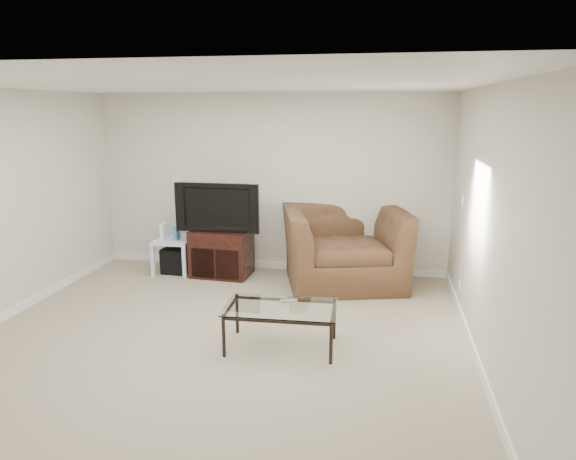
% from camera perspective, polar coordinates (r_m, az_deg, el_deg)
% --- Properties ---
extents(floor, '(5.00, 5.00, 0.00)m').
position_cam_1_polar(floor, '(5.33, -7.85, -12.22)').
color(floor, tan).
rests_on(floor, ground).
extents(ceiling, '(5.00, 5.00, 0.00)m').
position_cam_1_polar(ceiling, '(4.82, -8.83, 15.68)').
color(ceiling, white).
rests_on(ceiling, ground).
extents(wall_back, '(5.00, 0.02, 2.50)m').
position_cam_1_polar(wall_back, '(7.30, -1.99, 5.19)').
color(wall_back, silver).
rests_on(wall_back, ground).
extents(wall_right, '(0.02, 5.00, 2.50)m').
position_cam_1_polar(wall_right, '(4.76, 21.52, -0.25)').
color(wall_right, silver).
rests_on(wall_right, ground).
extents(plate_back, '(0.12, 0.02, 0.12)m').
position_cam_1_polar(plate_back, '(7.71, -12.27, 5.34)').
color(plate_back, white).
rests_on(plate_back, wall_back).
extents(plate_right_switch, '(0.02, 0.09, 0.13)m').
position_cam_1_polar(plate_right_switch, '(6.30, 18.79, 3.16)').
color(plate_right_switch, white).
rests_on(plate_right_switch, wall_right).
extents(plate_right_outlet, '(0.02, 0.08, 0.12)m').
position_cam_1_polar(plate_right_outlet, '(6.25, 18.50, -5.93)').
color(plate_right_outlet, white).
rests_on(plate_right_outlet, wall_right).
extents(tv_stand, '(0.82, 0.59, 0.66)m').
position_cam_1_polar(tv_stand, '(7.22, -7.37, -2.48)').
color(tv_stand, black).
rests_on(tv_stand, floor).
extents(dvd_player, '(0.43, 0.31, 0.06)m').
position_cam_1_polar(dvd_player, '(7.12, -7.55, -0.88)').
color(dvd_player, black).
rests_on(dvd_player, tv_stand).
extents(television, '(1.08, 0.22, 0.67)m').
position_cam_1_polar(television, '(7.04, -7.63, 2.64)').
color(television, black).
rests_on(television, tv_stand).
extents(side_table, '(0.53, 0.53, 0.49)m').
position_cam_1_polar(side_table, '(7.49, -12.53, -2.80)').
color(side_table, silver).
rests_on(side_table, floor).
extents(subwoofer, '(0.37, 0.37, 0.36)m').
position_cam_1_polar(subwoofer, '(7.52, -12.23, -3.29)').
color(subwoofer, black).
rests_on(subwoofer, floor).
extents(game_console, '(0.06, 0.17, 0.22)m').
position_cam_1_polar(game_console, '(7.42, -13.61, -0.15)').
color(game_console, white).
rests_on(game_console, side_table).
extents(game_case, '(0.05, 0.14, 0.19)m').
position_cam_1_polar(game_case, '(7.36, -12.27, -0.32)').
color(game_case, '#337FCC').
rests_on(game_case, side_table).
extents(recliner, '(1.76, 1.39, 1.35)m').
position_cam_1_polar(recliner, '(6.81, 6.29, -0.40)').
color(recliner, '#4E2E1F').
rests_on(recliner, floor).
extents(coffee_table, '(1.11, 0.66, 0.42)m').
position_cam_1_polar(coffee_table, '(5.09, -0.78, -10.75)').
color(coffee_table, black).
rests_on(coffee_table, floor).
extents(remote, '(0.18, 0.10, 0.02)m').
position_cam_1_polar(remote, '(5.12, 0.09, -7.88)').
color(remote, '#B2B2B7').
rests_on(remote, coffee_table).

